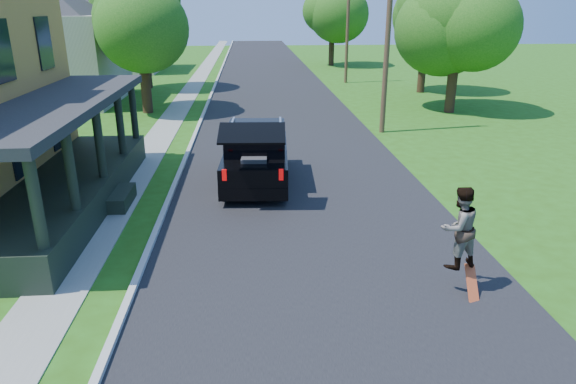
{
  "coord_description": "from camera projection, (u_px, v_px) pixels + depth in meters",
  "views": [
    {
      "loc": [
        -1.56,
        -8.32,
        5.52
      ],
      "look_at": [
        -0.72,
        3.0,
        1.38
      ],
      "focal_mm": 32.0,
      "sensor_mm": 36.0,
      "label": 1
    }
  ],
  "objects": [
    {
      "name": "ground",
      "position": [
        337.0,
        313.0,
        9.79
      ],
      "size": [
        140.0,
        140.0,
        0.0
      ],
      "primitive_type": "plane",
      "color": "#285310",
      "rests_on": "ground"
    },
    {
      "name": "street",
      "position": [
        278.0,
        111.0,
        28.53
      ],
      "size": [
        8.0,
        120.0,
        0.02
      ],
      "primitive_type": "cube",
      "color": "black",
      "rests_on": "ground"
    },
    {
      "name": "curb",
      "position": [
        205.0,
        112.0,
        28.24
      ],
      "size": [
        0.15,
        120.0,
        0.12
      ],
      "primitive_type": "cube",
      "color": "#ACACA6",
      "rests_on": "ground"
    },
    {
      "name": "sidewalk",
      "position": [
        176.0,
        112.0,
        28.14
      ],
      "size": [
        1.3,
        120.0,
        0.03
      ],
      "primitive_type": "cube",
      "color": "gray",
      "rests_on": "ground"
    },
    {
      "name": "neighbor_house_mid",
      "position": [
        43.0,
        30.0,
        29.89
      ],
      "size": [
        12.78,
        12.78,
        8.3
      ],
      "color": "#AFAC9B",
      "rests_on": "ground"
    },
    {
      "name": "neighbor_house_far",
      "position": [
        111.0,
        22.0,
        44.89
      ],
      "size": [
        12.78,
        12.78,
        8.3
      ],
      "color": "#AFAC9B",
      "rests_on": "ground"
    },
    {
      "name": "black_suv",
      "position": [
        256.0,
        155.0,
        16.69
      ],
      "size": [
        2.26,
        5.29,
        2.42
      ],
      "rotation": [
        0.0,
        0.0,
        -0.06
      ],
      "color": "black",
      "rests_on": "ground"
    },
    {
      "name": "skateboarder",
      "position": [
        459.0,
        228.0,
        10.12
      ],
      "size": [
        0.99,
        0.87,
        1.7
      ],
      "rotation": [
        0.0,
        0.0,
        3.46
      ],
      "color": "black",
      "rests_on": "ground"
    },
    {
      "name": "skateboard",
      "position": [
        472.0,
        285.0,
        10.3
      ],
      "size": [
        0.3,
        0.66,
        0.65
      ],
      "rotation": [
        0.0,
        0.0,
        0.09
      ],
      "color": "#A4320E",
      "rests_on": "ground"
    },
    {
      "name": "tree_left_mid",
      "position": [
        139.0,
        20.0,
        26.46
      ],
      "size": [
        5.67,
        5.9,
        7.3
      ],
      "rotation": [
        0.0,
        0.0,
        -0.35
      ],
      "color": "black",
      "rests_on": "ground"
    },
    {
      "name": "tree_left_far",
      "position": [
        141.0,
        2.0,
        34.58
      ],
      "size": [
        6.84,
        7.01,
        8.83
      ],
      "rotation": [
        0.0,
        0.0,
        -0.29
      ],
      "color": "black",
      "rests_on": "ground"
    },
    {
      "name": "tree_right_near",
      "position": [
        458.0,
        20.0,
        26.59
      ],
      "size": [
        6.38,
        6.54,
        7.67
      ],
      "rotation": [
        0.0,
        0.0,
        -0.32
      ],
      "color": "black",
      "rests_on": "ground"
    },
    {
      "name": "tree_right_mid",
      "position": [
        427.0,
        8.0,
        32.82
      ],
      "size": [
        5.83,
        5.56,
        7.93
      ],
      "rotation": [
        0.0,
        0.0,
        0.28
      ],
      "color": "black",
      "rests_on": "ground"
    },
    {
      "name": "tree_right_far",
      "position": [
        332.0,
        13.0,
        48.53
      ],
      "size": [
        6.53,
        6.67,
        7.78
      ],
      "rotation": [
        0.0,
        0.0,
        -0.32
      ],
      "color": "black",
      "rests_on": "ground"
    },
    {
      "name": "utility_pole_near",
      "position": [
        388.0,
        26.0,
        22.13
      ],
      "size": [
        1.47,
        0.26,
        9.11
      ],
      "rotation": [
        0.0,
        0.0,
        0.09
      ],
      "color": "#4B3723",
      "rests_on": "ground"
    },
    {
      "name": "utility_pole_far",
      "position": [
        348.0,
        25.0,
        37.53
      ],
      "size": [
        1.41,
        0.3,
        8.08
      ],
      "rotation": [
        0.0,
        0.0,
        0.14
      ],
      "color": "#4B3723",
      "rests_on": "ground"
    }
  ]
}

